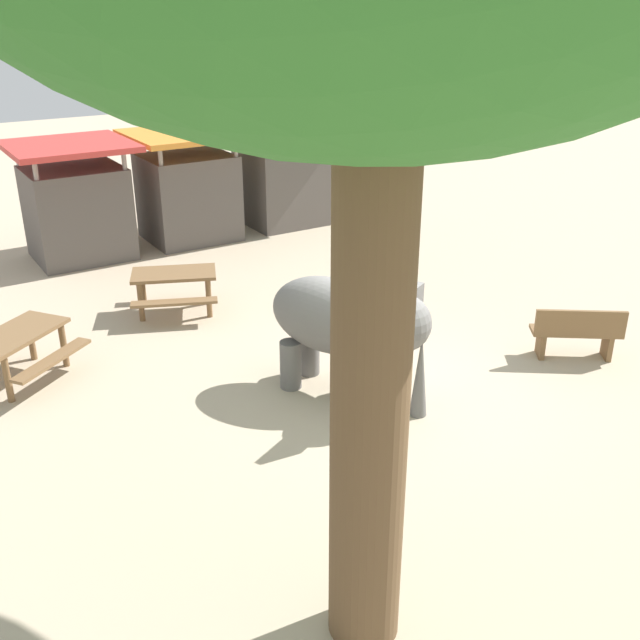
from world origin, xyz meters
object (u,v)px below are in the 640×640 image
(elephant, at_px, (345,324))
(market_stall_orange, at_px, (188,192))
(market_stall_red, at_px, (77,207))
(market_stall_teal, at_px, (284,178))
(picnic_table_far, at_px, (174,282))
(wooden_bench, at_px, (577,332))
(person_handler, at_px, (380,276))
(picnic_table_near, at_px, (17,344))

(elephant, xyz_separation_m, market_stall_orange, (1.12, 8.26, 0.03))
(market_stall_red, height_order, market_stall_teal, same)
(elephant, relative_size, picnic_table_far, 1.25)
(picnic_table_far, relative_size, market_stall_orange, 0.78)
(wooden_bench, xyz_separation_m, market_stall_orange, (-2.63, 9.30, 0.67))
(wooden_bench, xyz_separation_m, market_stall_red, (-5.23, 9.30, 0.67))
(market_stall_teal, bearing_deg, picnic_table_far, -138.60)
(market_stall_red, bearing_deg, person_handler, -63.34)
(person_handler, xyz_separation_m, picnic_table_near, (-5.73, 1.32, -0.36))
(person_handler, bearing_deg, market_stall_red, -99.23)
(elephant, bearing_deg, picnic_table_near, -153.74)
(person_handler, relative_size, picnic_table_far, 0.83)
(picnic_table_near, distance_m, market_stall_teal, 9.29)
(wooden_bench, height_order, picnic_table_far, wooden_bench)
(market_stall_teal, bearing_deg, wooden_bench, -89.84)
(picnic_table_near, relative_size, market_stall_orange, 0.83)
(person_handler, distance_m, market_stall_teal, 6.88)
(person_handler, distance_m, market_stall_red, 7.40)
(wooden_bench, bearing_deg, picnic_table_far, 167.71)
(picnic_table_near, xyz_separation_m, market_stall_red, (2.41, 5.29, 0.55))
(elephant, bearing_deg, market_stall_orange, 145.80)
(picnic_table_near, height_order, market_stall_teal, market_stall_teal)
(market_stall_teal, bearing_deg, market_stall_orange, 180.00)
(person_handler, distance_m, picnic_table_near, 5.89)
(picnic_table_near, bearing_deg, market_stall_orange, 10.32)
(market_stall_red, bearing_deg, picnic_table_far, -82.19)
(wooden_bench, relative_size, picnic_table_near, 0.66)
(picnic_table_far, height_order, market_stall_orange, market_stall_orange)
(picnic_table_near, distance_m, market_stall_red, 5.84)
(wooden_bench, distance_m, market_stall_teal, 9.33)
(person_handler, bearing_deg, elephant, 5.97)
(elephant, xyz_separation_m, picnic_table_near, (-3.90, 2.96, -0.52))
(market_stall_orange, bearing_deg, person_handler, -83.79)
(elephant, distance_m, market_stall_teal, 9.05)
(elephant, relative_size, person_handler, 1.51)
(person_handler, bearing_deg, picnic_table_far, -78.32)
(person_handler, height_order, market_stall_orange, market_stall_orange)
(wooden_bench, bearing_deg, market_stall_red, 155.21)
(picnic_table_near, bearing_deg, wooden_bench, -63.93)
(picnic_table_far, relative_size, market_stall_red, 0.78)
(market_stall_teal, bearing_deg, elephant, -114.24)
(person_handler, height_order, wooden_bench, person_handler)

